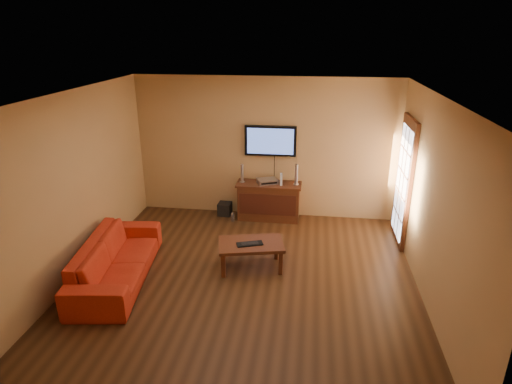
% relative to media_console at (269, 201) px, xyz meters
% --- Properties ---
extents(ground_plane, '(5.00, 5.00, 0.00)m').
position_rel_media_console_xyz_m(ground_plane, '(-0.10, -2.26, -0.37)').
color(ground_plane, '#331D0E').
rests_on(ground_plane, ground).
extents(room_walls, '(5.00, 5.00, 5.00)m').
position_rel_media_console_xyz_m(room_walls, '(-0.10, -1.63, 1.32)').
color(room_walls, tan).
rests_on(room_walls, ground).
extents(french_door, '(0.07, 1.02, 2.22)m').
position_rel_media_console_xyz_m(french_door, '(2.35, -0.56, 0.68)').
color(french_door, '#421D0F').
rests_on(french_door, ground).
extents(media_console, '(1.24, 0.47, 0.73)m').
position_rel_media_console_xyz_m(media_console, '(0.00, 0.00, 0.00)').
color(media_console, '#421D0F').
rests_on(media_console, ground).
extents(television, '(0.98, 0.08, 0.58)m').
position_rel_media_console_xyz_m(television, '(-0.00, 0.20, 1.15)').
color(television, black).
rests_on(television, ground).
extents(coffee_table, '(1.09, 0.79, 0.43)m').
position_rel_media_console_xyz_m(coffee_table, '(-0.07, -1.89, 0.01)').
color(coffee_table, '#421D0F').
rests_on(coffee_table, ground).
extents(sofa, '(0.91, 2.24, 0.85)m').
position_rel_media_console_xyz_m(sofa, '(-1.98, -2.47, 0.06)').
color(sofa, red).
rests_on(sofa, ground).
extents(speaker_left, '(0.10, 0.10, 0.36)m').
position_rel_media_console_xyz_m(speaker_left, '(-0.52, 0.02, 0.53)').
color(speaker_left, silver).
rests_on(speaker_left, media_console).
extents(speaker_right, '(0.11, 0.11, 0.40)m').
position_rel_media_console_xyz_m(speaker_right, '(0.52, 0.02, 0.54)').
color(speaker_right, silver).
rests_on(speaker_right, media_console).
extents(av_receiver, '(0.44, 0.38, 0.08)m').
position_rel_media_console_xyz_m(av_receiver, '(-0.03, 0.02, 0.40)').
color(av_receiver, silver).
rests_on(av_receiver, media_console).
extents(game_console, '(0.06, 0.15, 0.21)m').
position_rel_media_console_xyz_m(game_console, '(0.23, -0.01, 0.46)').
color(game_console, white).
rests_on(game_console, media_console).
extents(subwoofer, '(0.27, 0.27, 0.25)m').
position_rel_media_console_xyz_m(subwoofer, '(-0.89, 0.06, -0.24)').
color(subwoofer, black).
rests_on(subwoofer, ground).
extents(bottle, '(0.07, 0.07, 0.20)m').
position_rel_media_console_xyz_m(bottle, '(-0.67, -0.26, -0.27)').
color(bottle, white).
rests_on(bottle, ground).
extents(keyboard, '(0.42, 0.27, 0.02)m').
position_rel_media_console_xyz_m(keyboard, '(-0.08, -1.94, 0.08)').
color(keyboard, black).
rests_on(keyboard, coffee_table).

